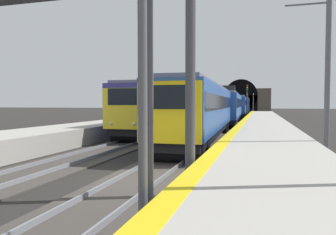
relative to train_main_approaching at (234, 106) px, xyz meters
name	(u,v)px	position (x,y,z in m)	size (l,w,h in m)	color
ground_plane	(145,179)	(-39.39, 0.00, -2.26)	(320.00, 320.00, 0.00)	#282623
platform_right	(270,171)	(-39.39, -4.16, -1.72)	(112.00, 3.94, 1.08)	#ADA89E
platform_right_edge_strip	(215,151)	(-39.39, -2.44, -1.17)	(112.00, 0.50, 0.01)	yellow
track_main_line	(145,178)	(-39.39, 0.00, -2.22)	(160.00, 2.76, 0.21)	#423D38
track_adjacent_line	(38,171)	(-39.39, 4.39, -2.22)	(160.00, 3.13, 0.21)	#423D38
train_main_approaching	(234,106)	(0.00, 0.00, 0.00)	(74.48, 3.37, 4.82)	#264C99
train_adjacent_platform	(205,105)	(-0.63, 4.39, 0.12)	(62.02, 2.87, 5.03)	navy
railway_signal_near	(143,48)	(-44.60, -1.89, 1.35)	(0.39, 0.38, 6.03)	#4C4C54
railway_signal_mid	(247,99)	(1.21, -1.89, 1.08)	(0.39, 0.38, 5.55)	#38383D
railway_signal_far	(253,101)	(46.83, -1.89, 1.01)	(0.39, 0.38, 5.62)	#4C4C54
overhead_signal_gantry	(58,22)	(-41.12, 2.19, 2.89)	(0.70, 8.65, 6.79)	#3F3F47
tunnel_portal	(241,100)	(57.87, 2.19, 1.48)	(2.44, 18.65, 10.45)	#51473D
catenary_mast_near	(327,76)	(-35.12, -6.51, 1.54)	(0.22, 1.83, 7.40)	#595B60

